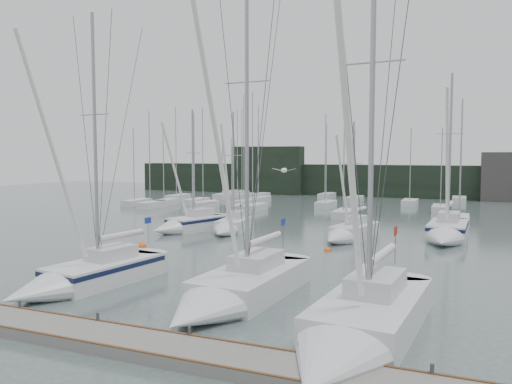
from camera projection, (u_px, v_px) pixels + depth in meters
ground at (197, 307)px, 21.91m from camera, size 160.00×160.00×0.00m
dock at (125, 342)px, 17.29m from camera, size 24.00×2.00×0.40m
far_treeline at (390, 181)px, 78.79m from camera, size 90.00×4.00×5.00m
far_building_left at (268, 170)px, 84.50m from camera, size 12.00×3.00×8.00m
mast_forest at (295, 201)px, 65.75m from camera, size 55.24×27.23×14.79m
sailboat_near_left at (78, 278)px, 24.65m from camera, size 4.04×9.37×14.69m
sailboat_near_center at (229, 294)px, 21.87m from camera, size 3.87×10.77×17.00m
sailboat_near_right at (355, 332)px, 17.05m from camera, size 4.18×11.25×16.91m
sailboat_mid_a at (186, 225)px, 43.19m from camera, size 4.66×7.79×11.36m
sailboat_mid_b at (230, 227)px, 42.49m from camera, size 3.18×7.36×11.02m
sailboat_mid_c at (347, 234)px, 38.60m from camera, size 3.68×7.30×9.92m
sailboat_mid_d at (446, 233)px, 38.48m from camera, size 3.24×9.05×13.89m
buoy_a at (250, 256)px, 32.72m from camera, size 0.59×0.59×0.59m
buoy_b at (327, 251)px, 34.68m from camera, size 0.49×0.49×0.49m
buoy_c at (142, 247)px, 36.14m from camera, size 0.69×0.69×0.69m
seagull at (284, 170)px, 21.23m from camera, size 1.04×0.46×0.21m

